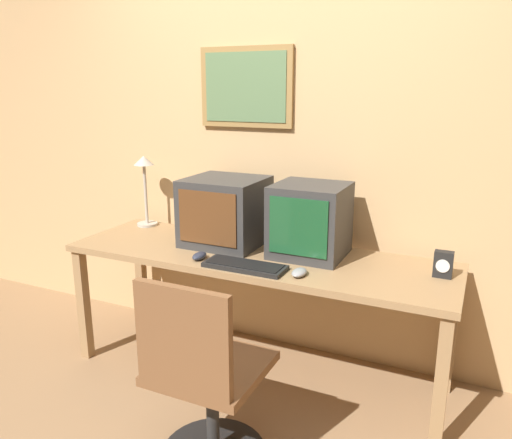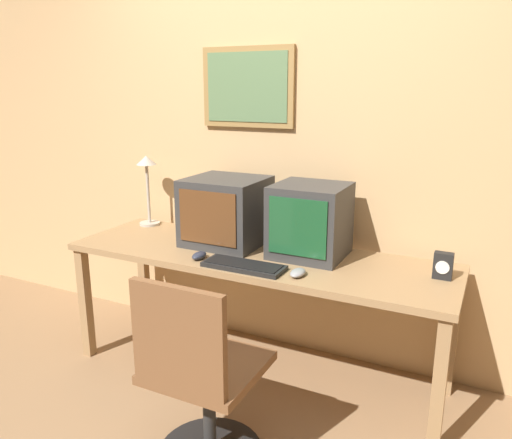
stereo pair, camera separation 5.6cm
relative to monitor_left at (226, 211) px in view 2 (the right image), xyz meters
The scene contains 10 objects.
wall_back 0.56m from the monitor_left, 52.93° to the left, with size 8.00×0.08×2.60m.
desk 0.37m from the monitor_left, 22.68° to the right, with size 2.11×0.64×0.72m.
monitor_left is the anchor object (origin of this frame).
monitor_right 0.51m from the monitor_left, ahead, with size 0.37×0.37×0.39m.
keyboard_main 0.47m from the monitor_left, 48.91° to the right, with size 0.42×0.16×0.03m.
mouse_near_keyboard 0.67m from the monitor_left, 28.55° to the right, with size 0.07×0.11×0.03m.
mouse_far_corner 0.35m from the monitor_left, 88.33° to the right, with size 0.06×0.10×0.04m.
desk_clock 1.19m from the monitor_left, ahead, with size 0.09×0.05×0.13m.
desk_lamp 0.67m from the monitor_left, 169.14° to the left, with size 0.13×0.13×0.45m.
office_chair 1.07m from the monitor_left, 67.39° to the right, with size 0.47×0.47×0.89m.
Camera 2 is at (1.13, -1.29, 1.59)m, focal length 35.00 mm.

